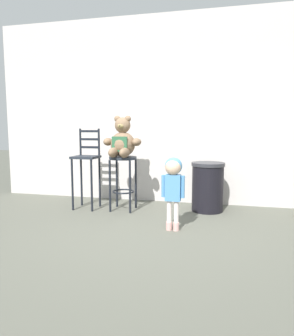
{
  "coord_description": "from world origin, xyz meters",
  "views": [
    {
      "loc": [
        0.96,
        -3.6,
        1.24
      ],
      "look_at": [
        -0.09,
        0.67,
        0.69
      ],
      "focal_mm": 34.38,
      "sensor_mm": 36.0,
      "label": 1
    }
  ],
  "objects_px": {
    "bar_stool_with_teddy": "(123,172)",
    "bar_chair_empty": "(87,163)",
    "child_walking": "(173,178)",
    "trash_bin": "(208,187)",
    "teddy_bear": "(122,142)"
  },
  "relations": [
    {
      "from": "trash_bin",
      "to": "bar_chair_empty",
      "type": "relative_size",
      "value": 0.59
    },
    {
      "from": "teddy_bear",
      "to": "bar_chair_empty",
      "type": "height_order",
      "value": "teddy_bear"
    },
    {
      "from": "teddy_bear",
      "to": "bar_stool_with_teddy",
      "type": "bearing_deg",
      "value": 90.0
    },
    {
      "from": "bar_stool_with_teddy",
      "to": "bar_chair_empty",
      "type": "relative_size",
      "value": 0.66
    },
    {
      "from": "child_walking",
      "to": "bar_chair_empty",
      "type": "bearing_deg",
      "value": -25.44
    },
    {
      "from": "bar_stool_with_teddy",
      "to": "child_walking",
      "type": "distance_m",
      "value": 1.19
    },
    {
      "from": "teddy_bear",
      "to": "trash_bin",
      "type": "xyz_separation_m",
      "value": [
        1.25,
        0.28,
        -0.67
      ]
    },
    {
      "from": "bar_chair_empty",
      "to": "teddy_bear",
      "type": "bearing_deg",
      "value": -1.76
    },
    {
      "from": "child_walking",
      "to": "bar_chair_empty",
      "type": "height_order",
      "value": "bar_chair_empty"
    },
    {
      "from": "trash_bin",
      "to": "bar_stool_with_teddy",
      "type": "bearing_deg",
      "value": -168.75
    },
    {
      "from": "bar_stool_with_teddy",
      "to": "bar_chair_empty",
      "type": "distance_m",
      "value": 0.6
    },
    {
      "from": "trash_bin",
      "to": "bar_chair_empty",
      "type": "xyz_separation_m",
      "value": [
        -1.83,
        -0.26,
        0.34
      ]
    },
    {
      "from": "teddy_bear",
      "to": "trash_bin",
      "type": "height_order",
      "value": "teddy_bear"
    },
    {
      "from": "child_walking",
      "to": "bar_stool_with_teddy",
      "type": "bearing_deg",
      "value": -39.19
    },
    {
      "from": "bar_stool_with_teddy",
      "to": "child_walking",
      "type": "height_order",
      "value": "child_walking"
    }
  ]
}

